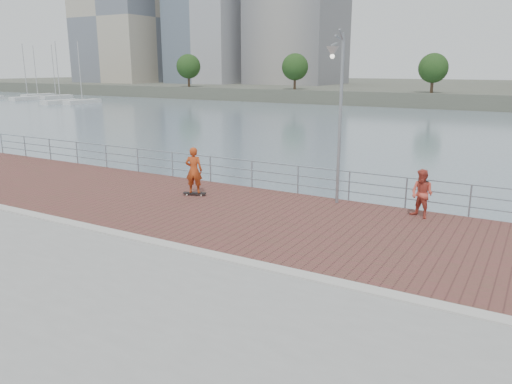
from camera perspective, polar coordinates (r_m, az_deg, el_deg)
The scene contains 10 objects.
water at distance 13.91m, azimuth -4.28°, elevation -15.10°, with size 400.00×400.00×0.00m, color slate.
brick_lane at distance 15.97m, azimuth 2.88°, elevation -3.27°, with size 40.00×6.80×0.02m, color brown.
curb at distance 13.04m, azimuth -4.44°, elevation -7.29°, with size 40.00×0.40×0.06m, color #B7B5AD.
guardrail at distance 18.78m, azimuth 7.67°, elevation 1.44°, with size 39.06×0.06×1.13m.
street_lamp at distance 17.21m, azimuth 9.24°, elevation 11.53°, with size 0.42×1.21×5.70m.
skateboard at distance 19.13m, azimuth -7.04°, elevation -0.14°, with size 0.89×0.54×0.10m.
skateboarder at distance 18.93m, azimuth -7.12°, elevation 2.47°, with size 0.64×0.42×1.77m, color #B13F17.
bystander at distance 16.89m, azimuth 18.44°, elevation -0.20°, with size 0.77×0.60×1.58m, color #C54A3A.
shoreline_trees at distance 88.91m, azimuth 18.61°, elevation 13.35°, with size 109.88×5.09×6.78m.
marina at distance 112.30m, azimuth -23.40°, elevation 9.85°, with size 27.56×19.16×11.16m.
Camera 1 is at (6.93, -9.97, 4.80)m, focal length 35.00 mm.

